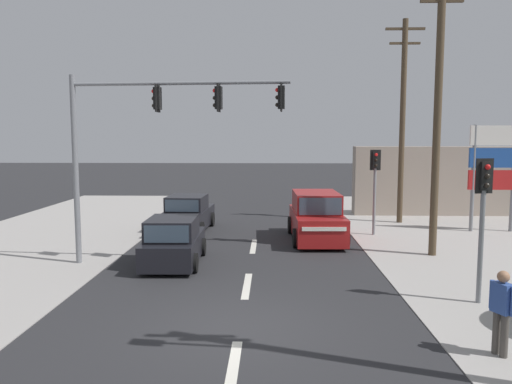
% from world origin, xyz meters
% --- Properties ---
extents(ground_plane, '(140.00, 140.00, 0.00)m').
position_xyz_m(ground_plane, '(0.00, 0.00, 0.00)').
color(ground_plane, '#28282B').
extents(lane_dash_near, '(0.20, 2.40, 0.01)m').
position_xyz_m(lane_dash_near, '(0.00, -2.00, 0.00)').
color(lane_dash_near, silver).
rests_on(lane_dash_near, ground).
extents(lane_dash_mid, '(0.20, 2.40, 0.01)m').
position_xyz_m(lane_dash_mid, '(0.00, 3.00, 0.00)').
color(lane_dash_mid, silver).
rests_on(lane_dash_mid, ground).
extents(lane_dash_far, '(0.20, 2.40, 0.01)m').
position_xyz_m(lane_dash_far, '(0.00, 8.00, 0.00)').
color(lane_dash_far, silver).
rests_on(lane_dash_far, ground).
extents(utility_pole_midground_right, '(1.80, 0.26, 9.60)m').
position_xyz_m(utility_pole_midground_right, '(6.22, 6.72, 5.04)').
color(utility_pole_midground_right, '#4C3D2B').
rests_on(utility_pole_midground_right, ground).
extents(utility_pole_background_right, '(1.80, 0.26, 9.48)m').
position_xyz_m(utility_pole_background_right, '(6.79, 13.44, 4.98)').
color(utility_pole_background_right, '#4C3D2B').
rests_on(utility_pole_background_right, ground).
extents(traffic_signal_mast, '(6.88, 0.79, 6.00)m').
position_xyz_m(traffic_signal_mast, '(-3.18, 5.11, 4.35)').
color(traffic_signal_mast, slate).
rests_on(traffic_signal_mast, ground).
extents(pedestal_signal_right_kerb, '(0.44, 0.31, 3.56)m').
position_xyz_m(pedestal_signal_right_kerb, '(5.75, 1.69, 2.42)').
color(pedestal_signal_right_kerb, slate).
rests_on(pedestal_signal_right_kerb, ground).
extents(pedestal_signal_far_median, '(0.44, 0.29, 3.56)m').
position_xyz_m(pedestal_signal_far_median, '(4.94, 10.32, 2.42)').
color(pedestal_signal_far_median, slate).
rests_on(pedestal_signal_far_median, ground).
extents(shopping_plaza_sign, '(2.10, 0.16, 4.60)m').
position_xyz_m(shopping_plaza_sign, '(10.17, 11.28, 2.98)').
color(shopping_plaza_sign, slate).
rests_on(shopping_plaza_sign, ground).
extents(shopfront_wall_far, '(12.00, 1.00, 3.60)m').
position_xyz_m(shopfront_wall_far, '(11.00, 16.00, 1.80)').
color(shopfront_wall_far, '#A39384').
rests_on(shopfront_wall_far, ground).
extents(suv_oncoming_mid, '(2.17, 4.59, 1.90)m').
position_xyz_m(suv_oncoming_mid, '(2.45, 9.29, 0.88)').
color(suv_oncoming_mid, maroon).
rests_on(suv_oncoming_mid, ground).
extents(sedan_kerbside_parked, '(2.05, 4.31, 1.56)m').
position_xyz_m(sedan_kerbside_parked, '(-3.00, 11.01, 0.70)').
color(sedan_kerbside_parked, black).
rests_on(sedan_kerbside_parked, ground).
extents(hatchback_receding_far, '(1.85, 3.68, 1.53)m').
position_xyz_m(hatchback_receding_far, '(-2.47, 5.29, 0.70)').
color(hatchback_receding_far, black).
rests_on(hatchback_receding_far, ground).
extents(pedestrian_at_kerb, '(0.35, 0.52, 1.63)m').
position_xyz_m(pedestrian_at_kerb, '(4.91, -1.32, 0.93)').
color(pedestrian_at_kerb, '#47423D').
rests_on(pedestrian_at_kerb, ground).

